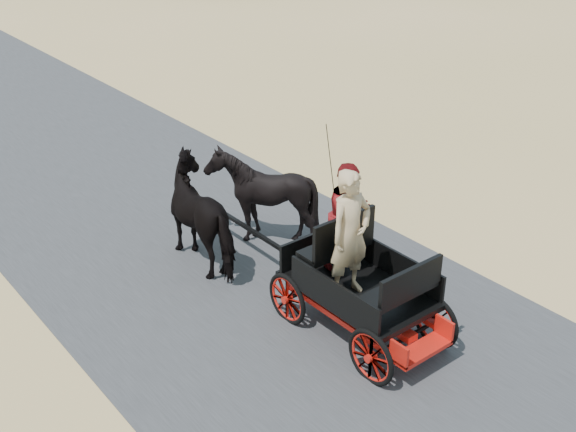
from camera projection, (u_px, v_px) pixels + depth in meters
ground at (247, 279)px, 11.50m from camera, size 140.00×140.00×0.00m
road at (247, 278)px, 11.50m from camera, size 6.00×140.00×0.01m
carriage at (359, 310)px, 10.11m from camera, size 1.30×2.40×0.72m
horse_left at (207, 214)px, 11.66m from camera, size 0.91×2.01×1.70m
horse_right at (262, 196)px, 12.27m from camera, size 1.37×1.54×1.70m
driver_man at (350, 234)px, 9.45m from camera, size 0.66×0.43×1.80m
passenger_woman at (349, 216)px, 10.17m from camera, size 0.77×0.60×1.58m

